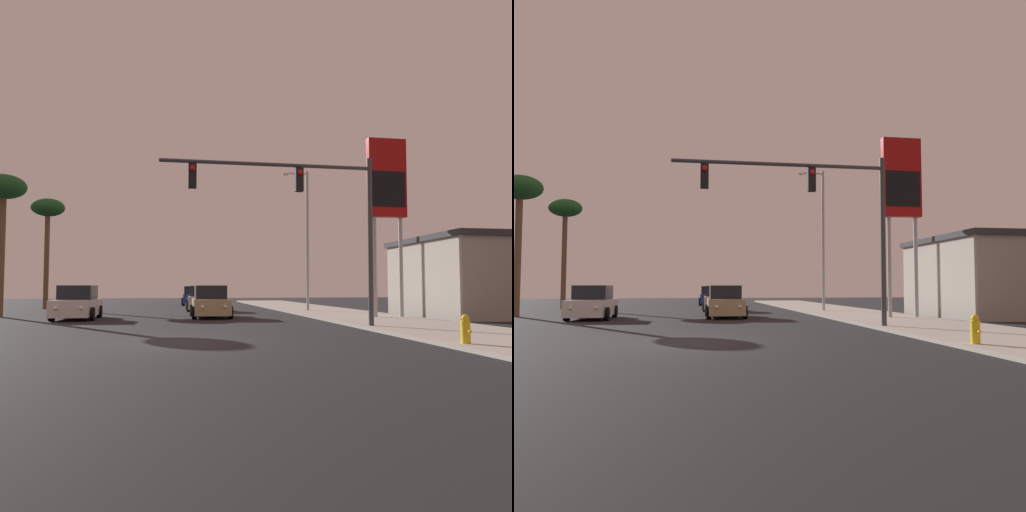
# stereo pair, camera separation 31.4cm
# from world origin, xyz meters

# --- Properties ---
(ground_plane) EXTENTS (120.00, 120.00, 0.00)m
(ground_plane) POSITION_xyz_m (0.00, 0.00, 0.00)
(ground_plane) COLOR black
(sidewalk_right) EXTENTS (5.00, 60.00, 0.12)m
(sidewalk_right) POSITION_xyz_m (9.50, 10.00, 0.06)
(sidewalk_right) COLOR #9E998E
(sidewalk_right) RESTS_ON ground
(building_gas_station) EXTENTS (10.30, 8.30, 4.30)m
(building_gas_station) POSITION_xyz_m (18.00, 10.21, 2.16)
(building_gas_station) COLOR gray
(building_gas_station) RESTS_ON ground
(car_blue) EXTENTS (2.04, 4.33, 1.68)m
(car_blue) POSITION_xyz_m (1.81, 30.15, 0.76)
(car_blue) COLOR navy
(car_blue) RESTS_ON ground
(car_silver) EXTENTS (2.04, 4.34, 1.68)m
(car_silver) POSITION_xyz_m (1.90, 19.07, 0.76)
(car_silver) COLOR #B7B7BC
(car_silver) RESTS_ON ground
(car_white) EXTENTS (2.04, 4.34, 1.68)m
(car_white) POSITION_xyz_m (-4.75, 11.37, 0.76)
(car_white) COLOR silver
(car_white) RESTS_ON ground
(car_tan) EXTENTS (2.04, 4.32, 1.68)m
(car_tan) POSITION_xyz_m (1.91, 11.74, 0.76)
(car_tan) COLOR tan
(car_tan) RESTS_ON ground
(traffic_light_mast) EXTENTS (8.18, 0.36, 6.50)m
(traffic_light_mast) POSITION_xyz_m (5.06, 3.53, 4.77)
(traffic_light_mast) COLOR #38383D
(traffic_light_mast) RESTS_ON sidewalk_right
(street_lamp) EXTENTS (1.74, 0.24, 9.00)m
(street_lamp) POSITION_xyz_m (8.39, 16.40, 5.12)
(street_lamp) COLOR #99999E
(street_lamp) RESTS_ON sidewalk_right
(gas_station_sign) EXTENTS (2.00, 0.42, 9.00)m
(gas_station_sign) POSITION_xyz_m (10.56, 8.80, 6.62)
(gas_station_sign) COLOR #99999E
(gas_station_sign) RESTS_ON sidewalk_right
(fire_hydrant) EXTENTS (0.24, 0.34, 0.76)m
(fire_hydrant) POSITION_xyz_m (7.45, -2.68, 0.49)
(fire_hydrant) COLOR gold
(fire_hydrant) RESTS_ON sidewalk_right
(palm_tree_near) EXTENTS (2.40, 2.40, 7.71)m
(palm_tree_near) POSITION_xyz_m (-9.19, 14.00, 6.67)
(palm_tree_near) COLOR brown
(palm_tree_near) RESTS_ON ground
(palm_tree_mid) EXTENTS (2.40, 2.40, 8.16)m
(palm_tree_mid) POSITION_xyz_m (-9.22, 24.00, 7.07)
(palm_tree_mid) COLOR brown
(palm_tree_mid) RESTS_ON ground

